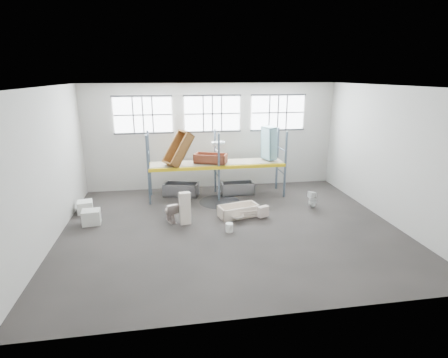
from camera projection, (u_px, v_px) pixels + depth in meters
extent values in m
cube|color=#423C39|center=(230.00, 228.00, 12.86)|extent=(12.00, 10.00, 0.10)
cube|color=silver|center=(231.00, 85.00, 11.40)|extent=(12.00, 10.00, 0.10)
cube|color=#BBB6AD|center=(212.00, 136.00, 16.91)|extent=(12.00, 0.10, 5.00)
cube|color=#9D9992|center=(274.00, 217.00, 7.35)|extent=(12.00, 0.10, 5.00)
cube|color=#B1ACA4|center=(45.00, 168.00, 11.21)|extent=(0.10, 10.00, 5.00)
cube|color=#B4B0A8|center=(390.00, 155.00, 13.05)|extent=(0.10, 10.00, 5.00)
cube|color=white|center=(143.00, 115.00, 16.00)|extent=(2.60, 0.04, 1.60)
cube|color=white|center=(212.00, 114.00, 16.49)|extent=(2.60, 0.04, 1.60)
cube|color=white|center=(278.00, 113.00, 16.98)|extent=(2.60, 0.04, 1.60)
cube|color=slate|center=(148.00, 171.00, 14.70)|extent=(0.08, 0.08, 3.00)
cube|color=slate|center=(149.00, 164.00, 15.84)|extent=(0.08, 0.08, 3.00)
cube|color=slate|center=(219.00, 168.00, 15.16)|extent=(0.08, 0.08, 3.00)
cube|color=slate|center=(215.00, 161.00, 16.30)|extent=(0.08, 0.08, 3.00)
cube|color=slate|center=(285.00, 165.00, 15.62)|extent=(0.08, 0.08, 3.00)
cube|color=slate|center=(277.00, 159.00, 16.75)|extent=(0.08, 0.08, 3.00)
cube|color=yellow|center=(219.00, 168.00, 15.16)|extent=(6.00, 0.10, 0.14)
cube|color=yellow|center=(215.00, 161.00, 16.30)|extent=(6.00, 0.10, 0.14)
cube|color=gray|center=(217.00, 163.00, 15.71)|extent=(5.90, 1.10, 0.03)
cylinder|color=black|center=(220.00, 202.00, 15.40)|extent=(1.80, 1.80, 0.00)
cube|color=beige|center=(263.00, 211.00, 13.56)|extent=(0.48, 0.37, 0.41)
imported|color=beige|center=(238.00, 218.00, 13.30)|extent=(0.65, 0.65, 0.17)
imported|color=#C1ADA4|center=(171.00, 212.00, 13.25)|extent=(0.65, 0.85, 0.77)
cube|color=silver|center=(185.00, 208.00, 12.98)|extent=(0.43, 0.32, 1.23)
imported|color=white|center=(313.00, 199.00, 14.62)|extent=(0.39, 0.38, 0.73)
imported|color=silver|center=(218.00, 153.00, 15.30)|extent=(0.71, 0.63, 0.53)
cylinder|color=white|center=(229.00, 227.00, 12.44)|extent=(0.28, 0.28, 0.31)
cube|color=silver|center=(91.00, 217.00, 13.04)|extent=(0.69, 0.61, 0.55)
cube|color=white|center=(85.00, 207.00, 14.14)|extent=(0.68, 0.68, 0.49)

